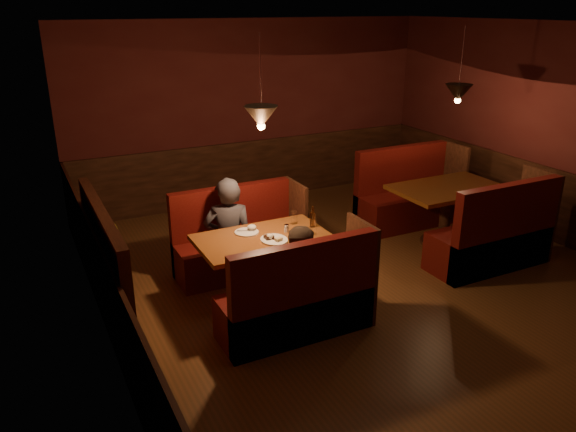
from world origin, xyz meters
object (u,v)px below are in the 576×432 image
diner_a (228,215)px  main_bench_far (239,246)px  diner_b (305,261)px  second_table (447,202)px  main_bench_near (300,305)px  second_bench_far (407,199)px  main_table (265,252)px  second_bench_near (495,240)px

diner_a → main_bench_far: bearing=-122.1°
diner_b → second_table: bearing=33.5°
main_bench_near → diner_a: size_ratio=0.97×
main_bench_near → second_bench_far: (2.87, 2.01, 0.03)m
main_bench_near → second_bench_far: bearing=35.0°
second_table → diner_b: size_ratio=1.04×
second_table → main_table: bearing=-173.2°
main_bench_near → second_table: main_bench_near is taller
second_bench_far → main_bench_far: bearing=-172.0°
main_table → second_table: bearing=6.8°
second_bench_near → main_bench_far: bearing=155.1°
main_bench_near → second_table: size_ratio=1.07×
second_bench_near → diner_b: 2.74m
main_bench_far → second_bench_far: 2.89m
main_bench_far → diner_b: size_ratio=1.11×
main_bench_near → diner_a: bearing=96.5°
main_table → second_table: 2.87m
second_bench_near → diner_b: bearing=-178.4°
main_bench_near → second_bench_near: 2.88m
diner_a → diner_b: 1.32m
main_table → second_bench_near: 2.94m
second_bench_near → diner_a: bearing=158.4°
main_bench_far → diner_a: (-0.17, -0.13, 0.47)m
diner_a → second_bench_near: bearing=179.2°
main_table → second_table: size_ratio=0.98×
second_table → second_bench_far: bearing=87.8°
main_bench_far → main_bench_near: (0.00, -1.61, 0.00)m
main_bench_near → second_bench_near: second_bench_near is taller
diner_b → second_bench_far: bearing=47.9°
main_bench_near → second_bench_far: second_bench_far is taller
main_table → main_bench_far: 0.84m
main_bench_far → main_bench_near: size_ratio=1.00×
main_bench_far → second_bench_near: 3.16m
diner_b → main_bench_far: bearing=110.2°
second_table → second_bench_near: 0.90m
second_table → diner_b: bearing=-160.6°
second_bench_near → diner_a: 3.29m
second_bench_far → diner_a: size_ratio=1.00×
main_bench_far → second_table: main_bench_far is taller
main_bench_near → diner_b: 0.44m
second_table → diner_a: size_ratio=0.90×
second_bench_near → main_table: bearing=169.6°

